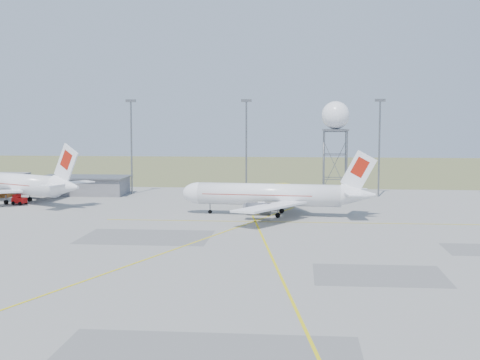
# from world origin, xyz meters

# --- Properties ---
(ground) EXTENTS (400.00, 400.00, 0.00)m
(ground) POSITION_xyz_m (0.00, 0.00, 0.00)
(ground) COLOR #A1A09B
(ground) RESTS_ON ground
(grass_strip) EXTENTS (400.00, 120.00, 0.03)m
(grass_strip) POSITION_xyz_m (0.00, 140.00, 0.01)
(grass_strip) COLOR #616B3A
(grass_strip) RESTS_ON ground
(building_grey) EXTENTS (19.00, 10.00, 3.90)m
(building_grey) POSITION_xyz_m (-45.00, 64.00, 1.97)
(building_grey) COLOR gray
(building_grey) RESTS_ON ground
(mast_a) EXTENTS (2.20, 0.50, 20.50)m
(mast_a) POSITION_xyz_m (-35.00, 66.00, 12.07)
(mast_a) COLOR slate
(mast_a) RESTS_ON ground
(mast_b) EXTENTS (2.20, 0.50, 20.50)m
(mast_b) POSITION_xyz_m (-10.00, 66.00, 12.07)
(mast_b) COLOR slate
(mast_b) RESTS_ON ground
(mast_c) EXTENTS (2.20, 0.50, 20.50)m
(mast_c) POSITION_xyz_m (18.00, 66.00, 12.07)
(mast_c) COLOR slate
(mast_c) RESTS_ON ground
(airliner_main) EXTENTS (33.32, 32.27, 11.34)m
(airliner_main) POSITION_xyz_m (-3.22, 37.14, 3.47)
(airliner_main) COLOR white
(airliner_main) RESTS_ON ground
(airliner_far) EXTENTS (32.87, 30.34, 12.00)m
(airliner_far) POSITION_xyz_m (-54.55, 49.52, 3.68)
(airliner_far) COLOR white
(airliner_far) RESTS_ON ground
(radar_tower) EXTENTS (5.47, 5.47, 19.82)m
(radar_tower) POSITION_xyz_m (8.31, 56.13, 11.12)
(radar_tower) COLOR slate
(radar_tower) RESTS_ON ground
(fire_truck) EXTENTS (9.19, 6.98, 3.56)m
(fire_truck) POSITION_xyz_m (-4.37, 54.49, 1.71)
(fire_truck) COLOR gold
(fire_truck) RESTS_ON ground
(baggage_tug) EXTENTS (2.81, 2.48, 1.93)m
(baggage_tug) POSITION_xyz_m (-52.14, 46.60, 0.73)
(baggage_tug) COLOR red
(baggage_tug) RESTS_ON ground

